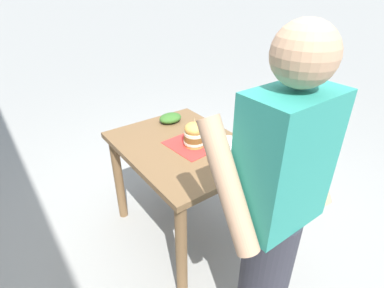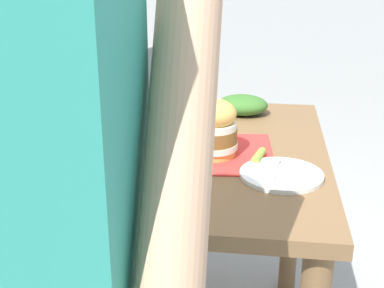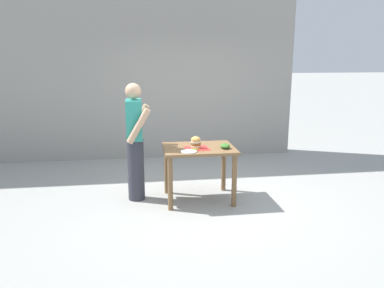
% 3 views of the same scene
% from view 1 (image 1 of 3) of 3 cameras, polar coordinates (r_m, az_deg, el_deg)
% --- Properties ---
extents(ground_plane, '(80.00, 80.00, 0.00)m').
position_cam_1_polar(ground_plane, '(2.52, -1.39, -15.82)').
color(ground_plane, '#9E9E99').
extents(patio_table, '(0.78, 1.01, 0.79)m').
position_cam_1_polar(patio_table, '(2.12, -1.60, -3.53)').
color(patio_table, brown).
rests_on(patio_table, ground).
extents(serving_paper, '(0.35, 0.35, 0.00)m').
position_cam_1_polar(serving_paper, '(2.04, 0.43, 0.05)').
color(serving_paper, red).
rests_on(serving_paper, patio_table).
extents(sandwich, '(0.15, 0.15, 0.20)m').
position_cam_1_polar(sandwich, '(1.99, 0.46, 1.87)').
color(sandwich, gold).
rests_on(sandwich, serving_paper).
extents(pickle_spear, '(0.04, 0.09, 0.02)m').
position_cam_1_polar(pickle_spear, '(2.07, 3.87, 0.89)').
color(pickle_spear, '#8EA83D').
rests_on(pickle_spear, serving_paper).
extents(side_plate_with_forks, '(0.22, 0.22, 0.02)m').
position_cam_1_polar(side_plate_with_forks, '(2.05, 6.93, 0.08)').
color(side_plate_with_forks, white).
rests_on(side_plate_with_forks, patio_table).
extents(side_salad, '(0.18, 0.14, 0.07)m').
position_cam_1_polar(side_salad, '(2.35, -4.14, 4.96)').
color(side_salad, '#386B28').
rests_on(side_salad, patio_table).
extents(diner_across_table, '(0.55, 0.35, 1.69)m').
position_cam_1_polar(diner_across_table, '(1.37, 15.28, -13.48)').
color(diner_across_table, '#33333D').
rests_on(diner_across_table, ground).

